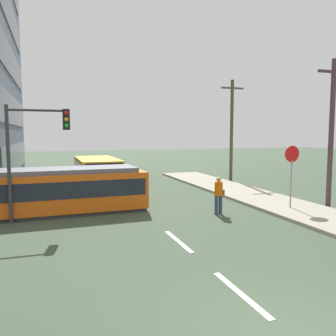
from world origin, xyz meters
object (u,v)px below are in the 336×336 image
Objects in this scene: streetcar_tram at (56,190)px; stop_sign at (292,164)px; city_bus at (97,171)px; utility_pole_near at (331,131)px; traffic_light_mast at (34,141)px; pedestrian_crossing at (219,193)px; utility_pole_mid at (232,129)px.

streetcar_tram is 2.80× the size of stop_sign.
utility_pole_near reaches higher than city_bus.
streetcar_tram is 13.19m from utility_pole_near.
pedestrian_crossing is at bearing -8.86° from traffic_light_mast.
traffic_light_mast is (-11.16, 1.54, 1.09)m from stop_sign.
utility_pole_near reaches higher than streetcar_tram.
utility_pole_mid is (9.96, -0.22, 2.84)m from city_bus.
pedestrian_crossing is 3.79m from stop_sign.
traffic_light_mast is (-7.61, 1.19, 2.34)m from pedestrian_crossing.
traffic_light_mast is 0.67× the size of utility_pole_near.
utility_pole_mid is at bearing 58.37° from pedestrian_crossing.
pedestrian_crossing is at bearing 176.21° from utility_pole_near.
streetcar_tram is 14.75m from utility_pole_mid.
city_bus reaches higher than pedestrian_crossing.
city_bus is 10.36m from utility_pole_mid.
utility_pole_mid reaches higher than streetcar_tram.
city_bus is 12.72m from stop_sign.
streetcar_tram is 10.86m from stop_sign.
utility_pole_mid is at bearing 76.80° from stop_sign.
utility_pole_near is at bearing -0.77° from stop_sign.
city_bus is 0.79× the size of utility_pole_mid.
utility_pole_mid is (5.88, 9.54, 3.00)m from pedestrian_crossing.
city_bus is 1.26× the size of traffic_light_mast.
stop_sign is (3.56, -0.35, 1.25)m from pedestrian_crossing.
streetcar_tram is 7.64m from city_bus.
pedestrian_crossing is 0.24× the size of utility_pole_near.
utility_pole_mid reaches higher than traffic_light_mast.
utility_pole_mid reaches higher than utility_pole_near.
traffic_light_mast is at bearing 171.14° from pedestrian_crossing.
city_bus is at bearing 178.76° from utility_pole_mid.
traffic_light_mast reaches higher than city_bus.
stop_sign is 0.41× the size of utility_pole_near.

